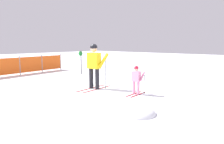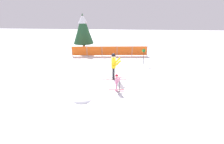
% 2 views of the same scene
% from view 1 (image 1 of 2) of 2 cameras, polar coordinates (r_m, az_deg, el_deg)
% --- Properties ---
extents(ground_plane, '(60.00, 60.00, 0.00)m').
position_cam_1_polar(ground_plane, '(8.86, -4.49, -4.61)').
color(ground_plane, white).
extents(skier_adult, '(1.76, 0.81, 1.84)m').
position_cam_1_polar(skier_adult, '(8.87, -4.63, 2.58)').
color(skier_adult, maroon).
rests_on(skier_adult, ground_plane).
extents(skier_child, '(1.00, 0.52, 1.06)m').
position_cam_1_polar(skier_child, '(7.95, 6.39, -1.57)').
color(skier_child, maroon).
rests_on(skier_child, ground_plane).
extents(safety_fence, '(7.77, 0.73, 1.11)m').
position_cam_1_polar(safety_fence, '(13.61, -25.73, 1.32)').
color(safety_fence, gray).
rests_on(safety_fence, ground_plane).
extents(trail_marker, '(0.28, 0.05, 1.40)m').
position_cam_1_polar(trail_marker, '(13.10, -8.12, 3.16)').
color(trail_marker, black).
rests_on(trail_marker, ground_plane).
extents(snow_mound, '(0.99, 0.84, 0.40)m').
position_cam_1_polar(snow_mound, '(5.91, 7.10, -10.96)').
color(snow_mound, white).
rests_on(snow_mound, ground_plane).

